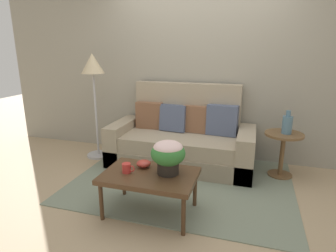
{
  "coord_description": "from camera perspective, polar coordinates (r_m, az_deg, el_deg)",
  "views": [
    {
      "loc": [
        0.77,
        -2.98,
        1.61
      ],
      "look_at": [
        -0.14,
        -0.0,
        0.74
      ],
      "focal_mm": 30.4,
      "sensor_mm": 36.0,
      "label": 1
    }
  ],
  "objects": [
    {
      "name": "coffee_table",
      "position": [
        2.81,
        -3.69,
        -10.27
      ],
      "size": [
        0.9,
        0.59,
        0.43
      ],
      "color": "#442D1B",
      "rests_on": "ground"
    },
    {
      "name": "wall_back",
      "position": [
        4.19,
        6.59,
        13.85
      ],
      "size": [
        6.4,
        0.12,
        2.97
      ],
      "primitive_type": "cube",
      "color": "gray",
      "rests_on": "ground"
    },
    {
      "name": "ground_plane",
      "position": [
        3.47,
        2.27,
        -11.98
      ],
      "size": [
        14.0,
        14.0,
        0.0
      ],
      "primitive_type": "plane",
      "color": "tan"
    },
    {
      "name": "snack_bowl",
      "position": [
        2.92,
        -4.9,
        -7.5
      ],
      "size": [
        0.15,
        0.15,
        0.07
      ],
      "color": "#B2382D",
      "rests_on": "coffee_table"
    },
    {
      "name": "potted_plant",
      "position": [
        2.71,
        0.02,
        -5.61
      ],
      "size": [
        0.33,
        0.33,
        0.33
      ],
      "color": "black",
      "rests_on": "coffee_table"
    },
    {
      "name": "side_table",
      "position": [
        3.85,
        22.03,
        -3.88
      ],
      "size": [
        0.47,
        0.47,
        0.57
      ],
      "color": "brown",
      "rests_on": "ground"
    },
    {
      "name": "floor_lamp",
      "position": [
        4.21,
        -14.76,
        9.77
      ],
      "size": [
        0.34,
        0.34,
        1.52
      ],
      "color": "#B2B2B7",
      "rests_on": "ground"
    },
    {
      "name": "table_vase",
      "position": [
        3.77,
        22.79,
        0.32
      ],
      "size": [
        0.12,
        0.12,
        0.29
      ],
      "color": "slate",
      "rests_on": "side_table"
    },
    {
      "name": "area_rug",
      "position": [
        3.58,
        2.8,
        -11.0
      ],
      "size": [
        2.6,
        1.92,
        0.01
      ],
      "primitive_type": "cube",
      "color": "gray",
      "rests_on": "ground"
    },
    {
      "name": "couch",
      "position": [
        3.99,
        2.87,
        -3.01
      ],
      "size": [
        1.95,
        0.85,
        1.11
      ],
      "color": "gray",
      "rests_on": "ground"
    },
    {
      "name": "coffee_mug",
      "position": [
        2.81,
        -8.26,
        -8.34
      ],
      "size": [
        0.13,
        0.09,
        0.09
      ],
      "color": "red",
      "rests_on": "coffee_table"
    }
  ]
}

